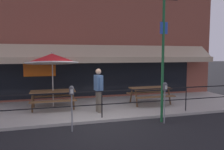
% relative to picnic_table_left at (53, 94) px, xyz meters
% --- Properties ---
extents(ground_plane, '(120.00, 120.00, 0.00)m').
position_rel_picnic_table_left_xyz_m(ground_plane, '(1.67, -2.07, -0.71)').
color(ground_plane, black).
extents(patio_deck, '(15.00, 4.00, 0.10)m').
position_rel_picnic_table_left_xyz_m(patio_deck, '(1.67, -0.07, -0.66)').
color(patio_deck, '#ADA89E').
rests_on(patio_deck, ground).
extents(restaurant_building, '(15.00, 1.60, 8.67)m').
position_rel_picnic_table_left_xyz_m(restaurant_building, '(1.67, 2.16, 3.60)').
color(restaurant_building, brown).
rests_on(restaurant_building, ground).
extents(patio_railing, '(13.84, 0.04, 0.97)m').
position_rel_picnic_table_left_xyz_m(patio_railing, '(1.67, -1.77, 0.09)').
color(patio_railing, black).
rests_on(patio_railing, patio_deck).
extents(picnic_table_left, '(1.80, 1.42, 0.76)m').
position_rel_picnic_table_left_xyz_m(picnic_table_left, '(0.00, 0.00, 0.00)').
color(picnic_table_left, brown).
rests_on(picnic_table_left, patio_deck).
extents(picnic_table_centre, '(1.80, 1.42, 0.76)m').
position_rel_picnic_table_left_xyz_m(picnic_table_centre, '(4.27, -0.27, 0.00)').
color(picnic_table_centre, brown).
rests_on(picnic_table_centre, patio_deck).
extents(patio_umbrella_left, '(2.14, 2.14, 2.39)m').
position_rel_picnic_table_left_xyz_m(patio_umbrella_left, '(0.00, 0.06, 1.47)').
color(patio_umbrella_left, '#B7B2A8').
rests_on(patio_umbrella_left, patio_deck).
extents(pedestrian_walking, '(0.31, 0.61, 1.71)m').
position_rel_picnic_table_left_xyz_m(pedestrian_walking, '(1.71, -1.00, 0.35)').
color(pedestrian_walking, '#665B4C').
rests_on(pedestrian_walking, patio_deck).
extents(parking_meter_near, '(0.15, 0.16, 1.42)m').
position_rel_picnic_table_left_xyz_m(parking_meter_near, '(0.52, -2.67, 0.44)').
color(parking_meter_near, gray).
rests_on(parking_meter_near, ground).
extents(parking_meter_far, '(0.15, 0.16, 1.42)m').
position_rel_picnic_table_left_xyz_m(parking_meter_far, '(3.64, -2.70, 0.44)').
color(parking_meter_far, gray).
rests_on(parking_meter_far, ground).
extents(street_sign_pole, '(0.28, 0.09, 4.51)m').
position_rel_picnic_table_left_xyz_m(street_sign_pole, '(3.64, -2.52, 1.61)').
color(street_sign_pole, '#1E6033').
rests_on(street_sign_pole, ground).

